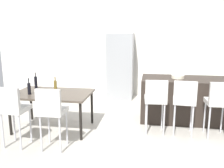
% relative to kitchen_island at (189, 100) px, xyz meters
% --- Properties ---
extents(ground_plane, '(10.00, 10.00, 0.00)m').
position_rel_kitchen_island_xyz_m(ground_plane, '(-0.67, -0.64, -0.46)').
color(ground_plane, '#ADA89E').
extents(back_wall, '(10.00, 0.12, 2.90)m').
position_rel_kitchen_island_xyz_m(back_wall, '(-0.67, 2.03, 0.99)').
color(back_wall, silver).
rests_on(back_wall, ground_plane).
extents(kitchen_island, '(2.06, 0.90, 0.92)m').
position_rel_kitchen_island_xyz_m(kitchen_island, '(0.00, 0.00, 0.00)').
color(kitchen_island, black).
rests_on(kitchen_island, ground_plane).
extents(bar_chair_left, '(0.43, 0.43, 1.05)m').
position_rel_kitchen_island_xyz_m(bar_chair_left, '(-0.74, -0.83, 0.24)').
color(bar_chair_left, beige).
rests_on(bar_chair_left, ground_plane).
extents(bar_chair_middle, '(0.43, 0.43, 1.05)m').
position_rel_kitchen_island_xyz_m(bar_chair_middle, '(-0.22, -0.83, 0.24)').
color(bar_chair_middle, beige).
rests_on(bar_chair_middle, ground_plane).
extents(bar_chair_right, '(0.42, 0.42, 1.05)m').
position_rel_kitchen_island_xyz_m(bar_chair_right, '(0.37, -0.83, 0.24)').
color(bar_chair_right, beige).
rests_on(bar_chair_right, ground_plane).
extents(dining_table, '(1.48, 0.95, 0.74)m').
position_rel_kitchen_island_xyz_m(dining_table, '(-2.72, -0.95, 0.22)').
color(dining_table, '#4C4238').
rests_on(dining_table, ground_plane).
extents(dining_chair_near, '(0.42, 0.42, 1.05)m').
position_rel_kitchen_island_xyz_m(dining_chair_near, '(-3.06, -1.78, 0.24)').
color(dining_chair_near, beige).
rests_on(dining_chair_near, ground_plane).
extents(dining_chair_far, '(0.40, 0.40, 1.05)m').
position_rel_kitchen_island_xyz_m(dining_chair_far, '(-2.39, -1.78, 0.24)').
color(dining_chair_far, beige).
rests_on(dining_chair_far, ground_plane).
extents(wine_bottle_right, '(0.06, 0.06, 0.31)m').
position_rel_kitchen_island_xyz_m(wine_bottle_right, '(-3.10, -1.12, 0.40)').
color(wine_bottle_right, black).
rests_on(wine_bottle_right, dining_table).
extents(wine_bottle_left, '(0.06, 0.06, 0.33)m').
position_rel_kitchen_island_xyz_m(wine_bottle_left, '(-3.20, -0.64, 0.41)').
color(wine_bottle_left, black).
rests_on(wine_bottle_left, dining_table).
extents(wine_bottle_middle, '(0.06, 0.06, 0.32)m').
position_rel_kitchen_island_xyz_m(wine_bottle_middle, '(-2.66, -0.92, 0.40)').
color(wine_bottle_middle, brown).
rests_on(wine_bottle_middle, dining_table).
extents(wine_glass_far, '(0.07, 0.07, 0.17)m').
position_rel_kitchen_island_xyz_m(wine_glass_far, '(-3.34, -1.14, 0.40)').
color(wine_glass_far, silver).
rests_on(wine_glass_far, dining_table).
extents(refrigerator, '(0.72, 0.68, 1.84)m').
position_rel_kitchen_island_xyz_m(refrigerator, '(-1.71, 1.59, 0.46)').
color(refrigerator, '#939699').
rests_on(refrigerator, ground_plane).
extents(fruit_bowl, '(0.26, 0.26, 0.07)m').
position_rel_kitchen_island_xyz_m(fruit_bowl, '(-0.27, 0.01, 0.50)').
color(fruit_bowl, beige).
rests_on(fruit_bowl, kitchen_island).
extents(potted_plant, '(0.47, 0.47, 0.67)m').
position_rel_kitchen_island_xyz_m(potted_plant, '(0.97, 1.58, -0.06)').
color(potted_plant, '#996B4C').
rests_on(potted_plant, ground_plane).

